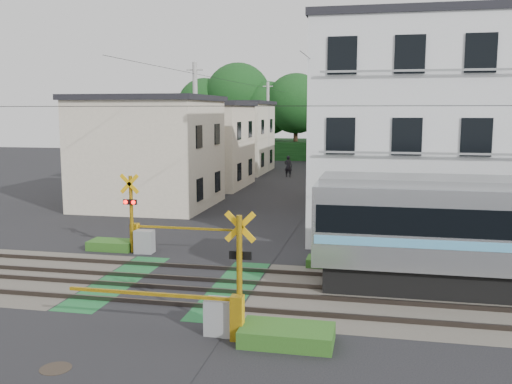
% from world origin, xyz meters
% --- Properties ---
extents(ground, '(120.00, 120.00, 0.00)m').
position_xyz_m(ground, '(0.00, 0.00, 0.00)').
color(ground, black).
extents(track_bed, '(120.00, 120.00, 0.14)m').
position_xyz_m(track_bed, '(0.00, 0.00, 0.04)').
color(track_bed, '#47423A').
rests_on(track_bed, ground).
extents(crossing_signal_near, '(4.74, 0.65, 3.09)m').
position_xyz_m(crossing_signal_near, '(2.59, -3.65, 0.71)').
color(crossing_signal_near, '#E6AA0C').
rests_on(crossing_signal_near, ground).
extents(crossing_signal_far, '(4.74, 0.65, 3.09)m').
position_xyz_m(crossing_signal_far, '(-2.59, 3.65, 0.71)').
color(crossing_signal_far, '#E6AA0C').
rests_on(crossing_signal_far, ground).
extents(apartment_block, '(10.20, 8.36, 9.30)m').
position_xyz_m(apartment_block, '(8.50, 9.49, 4.66)').
color(apartment_block, silver).
rests_on(apartment_block, ground).
extents(houses_row, '(22.07, 31.35, 6.80)m').
position_xyz_m(houses_row, '(0.25, 25.92, 3.24)').
color(houses_row, beige).
rests_on(houses_row, ground).
extents(tree_hill, '(40.00, 12.20, 11.02)m').
position_xyz_m(tree_hill, '(0.13, 48.58, 5.08)').
color(tree_hill, '#153F16').
rests_on(tree_hill, ground).
extents(catenary, '(60.00, 5.04, 7.00)m').
position_xyz_m(catenary, '(6.00, 0.03, 3.70)').
color(catenary, '#2D2D33').
rests_on(catenary, ground).
extents(utility_poles, '(7.90, 42.00, 8.00)m').
position_xyz_m(utility_poles, '(-1.05, 23.01, 4.08)').
color(utility_poles, '#A5A5A0').
rests_on(utility_poles, ground).
extents(pedestrian, '(0.70, 0.51, 1.79)m').
position_xyz_m(pedestrian, '(-0.88, 29.80, 0.89)').
color(pedestrian, black).
rests_on(pedestrian, ground).
extents(manhole_cover, '(0.68, 0.68, 0.02)m').
position_xyz_m(manhole_cover, '(-0.42, -6.16, 0.01)').
color(manhole_cover, '#2D261E').
rests_on(manhole_cover, ground).
extents(weed_patches, '(10.25, 8.80, 0.40)m').
position_xyz_m(weed_patches, '(1.76, -0.09, 0.18)').
color(weed_patches, '#2D5E1E').
rests_on(weed_patches, ground).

